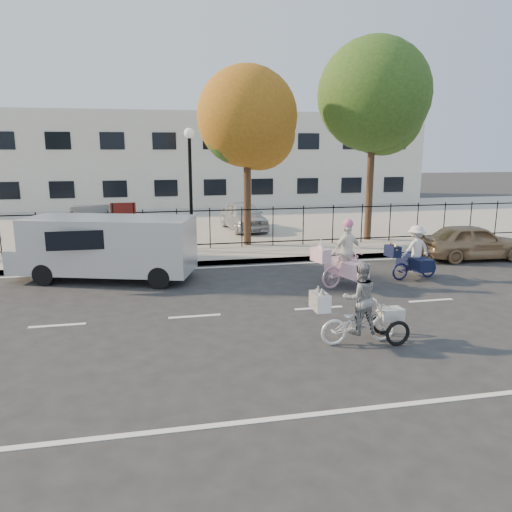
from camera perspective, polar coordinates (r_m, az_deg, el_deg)
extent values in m
plane|color=#333334|center=(11.67, -7.02, -6.88)|extent=(120.00, 120.00, 0.00)
cube|color=#A8A399|center=(16.50, -8.51, -0.95)|extent=(60.00, 0.10, 0.15)
cube|color=#A8A399|center=(17.53, -8.72, -0.18)|extent=(60.00, 2.20, 0.15)
cube|color=#A8A399|center=(26.28, -9.81, 3.93)|extent=(60.00, 15.60, 0.15)
cube|color=silver|center=(36.02, -10.59, 10.79)|extent=(34.00, 10.00, 6.00)
cylinder|color=black|center=(17.93, -7.45, 6.86)|extent=(0.12, 0.12, 4.00)
sphere|color=white|center=(17.86, -7.65, 13.74)|extent=(0.36, 0.36, 0.36)
cylinder|color=black|center=(18.07, -15.93, 3.01)|extent=(0.06, 0.06, 1.80)
cylinder|color=black|center=(18.03, -13.71, 3.12)|extent=(0.06, 0.06, 1.80)
cube|color=#59140F|center=(17.96, -14.93, 4.95)|extent=(0.85, 0.04, 0.60)
imported|color=white|center=(10.17, 11.65, -7.50)|extent=(1.59, 0.58, 0.83)
imported|color=white|center=(10.01, 11.78, -4.74)|extent=(0.71, 0.56, 1.45)
cube|color=silver|center=(9.71, 7.31, -5.16)|extent=(0.29, 0.51, 0.33)
cone|color=silver|center=(9.75, 7.13, -3.73)|extent=(0.13, 0.13, 0.17)
cone|color=silver|center=(9.54, 7.56, -4.09)|extent=(0.13, 0.13, 0.17)
torus|color=black|center=(10.25, 15.89, -8.50)|extent=(0.52, 0.08, 0.52)
torus|color=black|center=(10.79, 14.31, -7.36)|extent=(0.52, 0.08, 0.52)
cube|color=white|center=(10.42, 15.17, -6.40)|extent=(0.47, 0.33, 0.23)
imported|color=#DDA8C1|center=(14.12, 10.29, -1.48)|extent=(1.73, 0.95, 1.00)
imported|color=white|center=(14.01, 10.37, 0.53)|extent=(1.00, 0.64, 1.58)
cube|color=#E4AEC2|center=(13.47, 7.40, 0.13)|extent=(0.45, 0.61, 0.36)
cone|color=white|center=(13.41, 7.44, 1.46)|extent=(0.12, 0.12, 0.32)
cube|color=#E4AEC2|center=(14.11, 10.30, -1.29)|extent=(0.91, 1.41, 0.40)
sphere|color=pink|center=(13.88, 10.49, 3.66)|extent=(0.28, 0.28, 0.28)
imported|color=#111138|center=(15.49, 17.67, -1.03)|extent=(1.59, 0.74, 0.80)
imported|color=white|center=(15.38, 17.79, 0.76)|extent=(0.97, 0.64, 1.40)
cube|color=black|center=(14.91, 15.34, 0.54)|extent=(0.33, 0.52, 0.32)
cone|color=orange|center=(15.02, 15.10, 1.33)|extent=(0.11, 0.21, 0.29)
cone|color=orange|center=(14.74, 15.66, 1.09)|extent=(0.11, 0.21, 0.29)
cube|color=black|center=(15.47, 17.69, -0.71)|extent=(0.65, 1.22, 0.36)
cube|color=silver|center=(15.11, -16.33, 1.27)|extent=(5.06, 3.11, 1.58)
cube|color=silver|center=(15.63, -25.76, -0.76)|extent=(0.94, 1.77, 0.70)
cylinder|color=black|center=(14.75, -22.87, -2.45)|extent=(0.66, 0.40, 0.62)
cylinder|color=black|center=(16.23, -21.86, -1.08)|extent=(0.66, 0.40, 0.62)
cylinder|color=black|center=(14.46, -9.77, -1.92)|extent=(0.66, 0.40, 0.62)
cylinder|color=black|center=(15.97, -9.98, -0.58)|extent=(0.66, 0.40, 0.62)
imported|color=#A18057|center=(18.85, 23.52, 1.51)|extent=(3.72, 1.65, 1.24)
imported|color=#4A4E51|center=(20.90, -18.38, 3.49)|extent=(1.49, 4.22, 1.39)
imported|color=#B6BABF|center=(22.72, -1.47, 4.63)|extent=(1.90, 3.89, 1.28)
cylinder|color=#442D1D|center=(19.00, -1.01, 7.28)|extent=(0.28, 0.28, 4.31)
sphere|color=#9F6219|center=(18.96, -1.04, 15.66)|extent=(3.70, 3.70, 3.70)
sphere|color=#9F6219|center=(19.23, 0.36, 13.77)|extent=(2.71, 2.71, 2.71)
cylinder|color=#442D1D|center=(20.63, 12.89, 8.45)|extent=(0.28, 0.28, 5.08)
sphere|color=#385B1E|center=(20.68, 13.34, 17.51)|extent=(4.36, 4.36, 4.36)
sphere|color=#385B1E|center=(21.02, 14.28, 15.38)|extent=(3.19, 3.19, 3.19)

